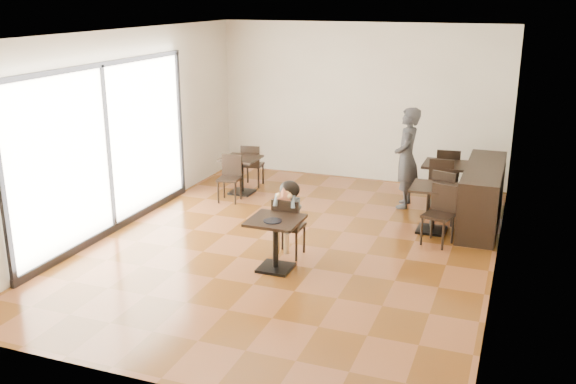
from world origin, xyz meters
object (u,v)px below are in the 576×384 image
at_px(chair_mid_b, 438,216).
at_px(chair_left_a, 253,165).
at_px(child_table, 275,244).
at_px(chair_left_b, 229,179).
at_px(chair_back_b, 440,188).
at_px(cafe_table_mid, 433,209).
at_px(cafe_table_back, 444,184).
at_px(child_chair, 289,226).
at_px(chair_back_a, 448,173).
at_px(cafe_table_left, 242,175).
at_px(chair_mid_a, 447,196).
at_px(adult_patron, 407,158).
at_px(child, 289,219).

xyz_separation_m(chair_mid_b, chair_left_a, (-3.95, 1.92, -0.03)).
bearing_deg(child_table, chair_left_b, 127.02).
distance_m(chair_left_a, chair_back_b, 3.81).
distance_m(cafe_table_mid, chair_left_a, 4.03).
height_order(cafe_table_back, chair_left_a, chair_left_a).
bearing_deg(cafe_table_mid, chair_left_a, 160.12).
bearing_deg(cafe_table_back, child_table, -115.95).
distance_m(child_chair, chair_mid_b, 2.34).
bearing_deg(chair_left_a, child_chair, 114.99).
relative_size(chair_mid_b, chair_back_a, 0.97).
bearing_deg(cafe_table_mid, child_chair, -136.17).
bearing_deg(chair_back_a, chair_left_a, 4.73).
relative_size(cafe_table_left, chair_mid_a, 0.77).
distance_m(adult_patron, cafe_table_back, 0.88).
relative_size(child_chair, chair_back_a, 0.95).
bearing_deg(child, chair_mid_a, 49.25).
relative_size(adult_patron, chair_back_a, 1.90).
height_order(child_chair, chair_back_b, chair_back_b).
bearing_deg(chair_left_a, cafe_table_back, 173.98).
bearing_deg(child_chair, chair_back_a, -115.95).
height_order(child_table, chair_back_b, chair_back_b).
xyz_separation_m(child_chair, chair_left_a, (-1.95, 3.14, -0.02)).
distance_m(chair_back_a, chair_back_b, 1.10).
height_order(chair_mid_b, chair_back_a, chair_back_a).
xyz_separation_m(child_table, cafe_table_mid, (1.84, 2.32, 0.01)).
xyz_separation_m(chair_mid_b, chair_back_b, (-0.17, 1.43, 0.02)).
bearing_deg(child_table, cafe_table_left, 121.88).
height_order(child_table, chair_mid_b, chair_mid_b).
height_order(adult_patron, cafe_table_mid, adult_patron).
height_order(cafe_table_back, chair_left_b, chair_left_b).
bearing_deg(chair_left_b, chair_mid_b, -18.64).
distance_m(cafe_table_back, chair_left_a, 3.77).
bearing_deg(chair_left_a, chair_mid_a, 161.36).
distance_m(chair_mid_b, chair_back_b, 1.44).
bearing_deg(cafe_table_mid, child_table, -128.46).
height_order(cafe_table_left, chair_mid_b, chair_mid_b).
height_order(child, cafe_table_mid, child).
relative_size(child, chair_mid_a, 1.23).
xyz_separation_m(chair_mid_b, chair_left_b, (-3.95, 0.82, -0.03)).
bearing_deg(child, adult_patron, 67.96).
bearing_deg(chair_left_b, child_chair, -53.13).
bearing_deg(chair_mid_a, chair_back_a, -66.31).
height_order(cafe_table_back, chair_mid_a, chair_mid_a).
relative_size(adult_patron, chair_left_b, 2.12).
bearing_deg(chair_mid_b, chair_back_a, 110.68).
distance_m(child_table, chair_back_b, 3.68).
height_order(child_table, chair_left_b, chair_left_b).
height_order(cafe_table_mid, chair_back_b, chair_back_b).
bearing_deg(chair_mid_b, cafe_table_back, 111.77).
bearing_deg(chair_back_a, adult_patron, 48.18).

